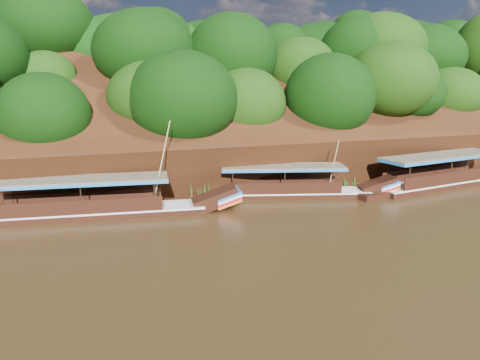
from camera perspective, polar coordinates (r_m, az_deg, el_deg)
The scene contains 6 objects.
ground at distance 26.36m, azimuth 11.31°, elevation -6.33°, with size 160.00×160.00×0.00m, color black.
riverbank at distance 46.43m, azimuth -2.79°, elevation 4.57°, with size 120.00×30.06×19.40m.
boat_0 at distance 40.25m, azimuth 24.54°, elevation 0.24°, with size 15.80×4.42×6.26m.
boat_1 at distance 33.50m, azimuth 7.50°, elevation -1.16°, with size 13.04×5.27×4.58m.
boat_2 at distance 29.85m, azimuth -15.44°, elevation -3.18°, with size 15.48×3.91×6.18m.
reeds at distance 33.32m, azimuth -2.32°, elevation -0.46°, with size 50.18×2.65×2.02m.
Camera 1 is at (-12.79, -21.41, 8.54)m, focal length 35.00 mm.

